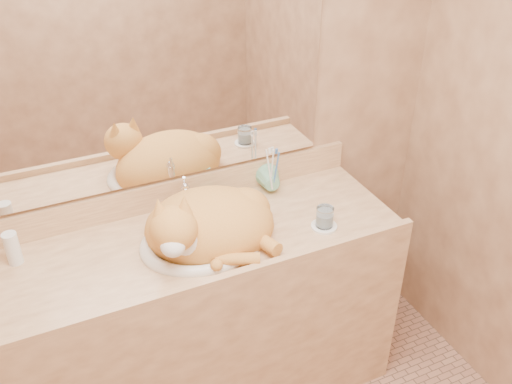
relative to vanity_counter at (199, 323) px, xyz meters
name	(u,v)px	position (x,y,z in m)	size (l,w,h in m)	color
wall_back	(163,116)	(0.00, 0.28, 0.82)	(2.40, 0.02, 2.50)	brown
vanity_counter	(199,323)	(0.00, 0.00, 0.00)	(1.60, 0.55, 0.85)	#A17048
mirror	(160,81)	(0.00, 0.26, 0.97)	(1.30, 0.02, 0.80)	white
sink_basin	(202,226)	(0.03, -0.02, 0.50)	(0.47, 0.39, 0.15)	white
faucet	(186,199)	(0.03, 0.16, 0.51)	(0.04, 0.12, 0.17)	white
cat	(206,223)	(0.05, -0.03, 0.51)	(0.49, 0.40, 0.27)	#C5782D
soap_dispenser	(232,201)	(0.19, 0.08, 0.51)	(0.07, 0.07, 0.16)	#6FB290
toothbrush_cup	(273,186)	(0.41, 0.16, 0.47)	(0.11, 0.11, 0.10)	#6FB290
toothbrushes	(273,168)	(0.41, 0.16, 0.56)	(0.04, 0.04, 0.23)	white
saucer	(324,226)	(0.49, -0.13, 0.43)	(0.10, 0.10, 0.01)	white
water_glass	(325,217)	(0.49, -0.13, 0.47)	(0.07, 0.07, 0.08)	silver
lotion_bottle	(13,248)	(-0.62, 0.15, 0.49)	(0.05, 0.05, 0.13)	white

